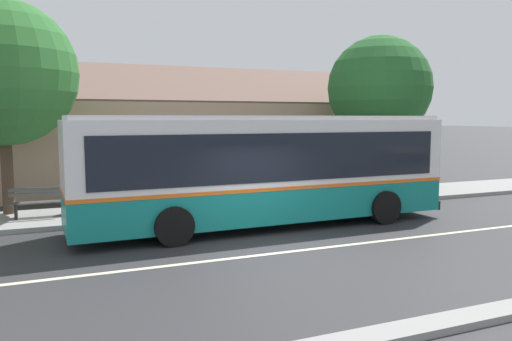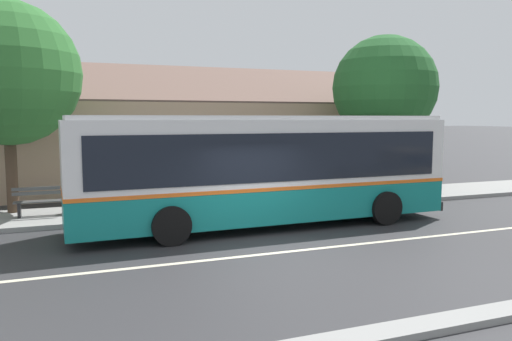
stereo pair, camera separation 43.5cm
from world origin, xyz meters
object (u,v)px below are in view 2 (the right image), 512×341
transit_bus (264,167)px  street_tree_primary (386,90)px  bench_by_building (42,203)px  bus_stop_sign (395,159)px  street_tree_secondary (7,74)px

transit_bus → street_tree_primary: size_ratio=1.70×
transit_bus → bench_by_building: transit_bus is taller
bench_by_building → bus_stop_sign: bus_stop_sign is taller
street_tree_secondary → bus_stop_sign: bearing=-8.9°
transit_bus → street_tree_secondary: 8.62m
transit_bus → bench_by_building: (-6.12, 3.11, -1.17)m
bench_by_building → street_tree_primary: bearing=4.5°
transit_bus → bench_by_building: 6.96m
street_tree_secondary → bus_stop_sign: size_ratio=2.84×
street_tree_primary → street_tree_secondary: size_ratio=0.96×
transit_bus → bench_by_building: bearing=153.0°
street_tree_primary → bus_stop_sign: 3.52m
bus_stop_sign → street_tree_secondary: bearing=171.1°
transit_bus → street_tree_secondary: street_tree_secondary is taller
bench_by_building → street_tree_primary: street_tree_primary is taller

